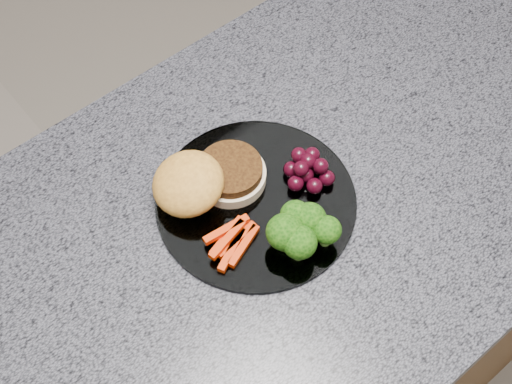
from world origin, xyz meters
TOP-DOWN VIEW (x-y plane):
  - island_cabinet at (0.00, 0.00)m, footprint 1.20×0.60m
  - countertop at (0.00, 0.00)m, footprint 1.20×0.60m
  - plate at (-0.02, 0.02)m, footprint 0.26×0.26m
  - burger at (-0.07, 0.08)m, footprint 0.16×0.12m
  - carrot_sticks at (-0.09, -0.01)m, footprint 0.08×0.05m
  - broccoli at (-0.02, -0.06)m, footprint 0.08×0.08m
  - grape_bunch at (0.05, 0.01)m, footprint 0.06×0.06m

SIDE VIEW (x-z plane):
  - island_cabinet at x=0.00m, z-range 0.00..0.86m
  - countertop at x=0.00m, z-range 0.86..0.90m
  - plate at x=-0.02m, z-range 0.90..0.91m
  - carrot_sticks at x=-0.09m, z-range 0.90..0.92m
  - grape_bunch at x=0.05m, z-range 0.90..0.94m
  - burger at x=-0.07m, z-range 0.90..0.95m
  - broccoli at x=-0.02m, z-range 0.91..0.97m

